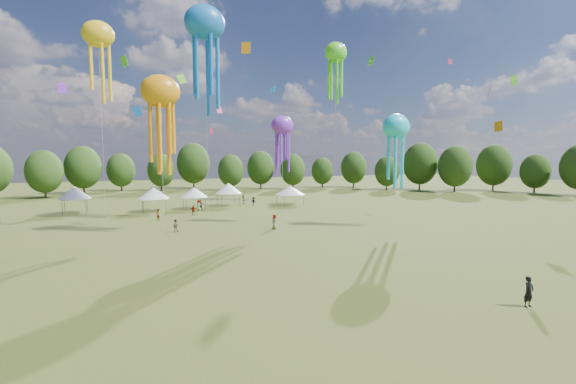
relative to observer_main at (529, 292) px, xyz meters
name	(u,v)px	position (x,y,z in m)	size (l,w,h in m)	color
ground	(432,321)	(-6.79, 0.87, -0.93)	(300.00, 300.00, 0.00)	#384416
observer_main	(529,292)	(0.00, 0.00, 0.00)	(0.68, 0.45, 1.87)	black
spectator_near	(175,226)	(-16.23, 32.82, -0.16)	(0.75, 0.58, 1.54)	gray
spectators_far	(223,206)	(-6.40, 48.18, -0.08)	(19.11, 27.60, 1.83)	gray
festival_tents	(195,191)	(-9.99, 53.89, 2.16)	(41.89, 8.49, 4.42)	#47474C
show_kites	(248,74)	(-4.50, 40.10, 20.26)	(46.68, 31.18, 32.04)	orange
small_kites	(219,18)	(-7.90, 42.81, 28.54)	(78.51, 56.08, 42.52)	orange
treeline	(182,170)	(-10.66, 63.38, 5.61)	(201.57, 95.24, 13.43)	#38281C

